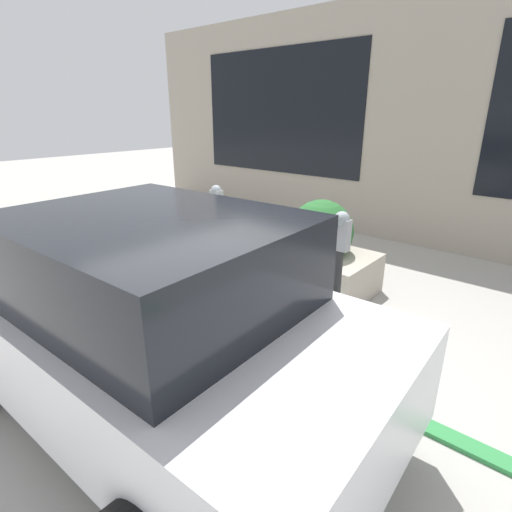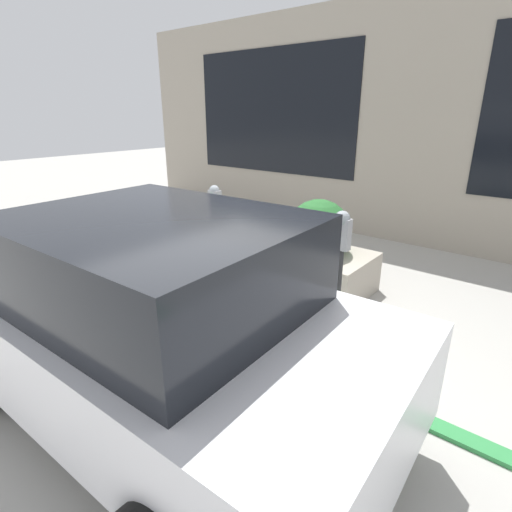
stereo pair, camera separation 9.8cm
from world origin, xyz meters
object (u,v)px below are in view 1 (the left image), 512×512
Objects in this scene: parked_car_front at (149,318)px; planter_box at (319,254)px; parking_meter_second at (274,251)px; parking_meter_nearest at (338,265)px; parking_meter_middle at (218,230)px.

planter_box is at bearing -87.03° from parked_car_front.
parking_meter_nearest is at bearing -179.28° from parking_meter_second.
parking_meter_nearest reaches higher than planter_box.
parking_meter_nearest is 0.77m from parking_meter_second.
parking_meter_nearest is 0.37× the size of parked_car_front.
parking_meter_middle is 0.38× the size of parked_car_front.
parking_meter_nearest is 0.97× the size of parking_meter_middle.
parking_meter_second is at bearing 98.30° from planter_box.
parking_meter_nearest is 1.68m from parking_meter_middle.
parking_meter_nearest is 1.61m from planter_box.
planter_box is (-0.74, -1.19, -0.47)m from parking_meter_middle.
planter_box is (0.18, -1.23, -0.42)m from parking_meter_second.
parking_meter_middle is 1.06× the size of planter_box.
parked_car_front reaches higher than parking_meter_second.
parking_meter_middle reaches higher than planter_box.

